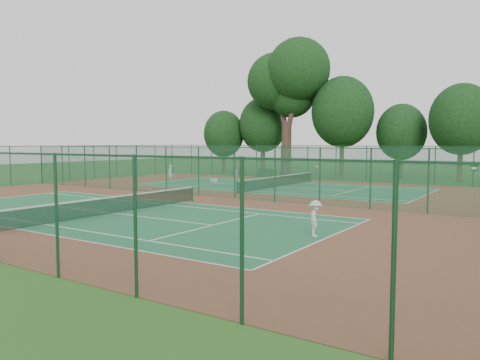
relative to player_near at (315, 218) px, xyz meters
name	(u,v)px	position (x,y,z in m)	size (l,w,h in m)	color
ground	(216,197)	(-11.38, 8.85, -0.75)	(120.00, 120.00, 0.00)	#245019
red_pad	(216,197)	(-11.38, 8.85, -0.75)	(40.00, 36.00, 0.01)	brown
court_near	(116,214)	(-11.38, -0.15, -0.74)	(23.77, 10.97, 0.01)	#20653B
court_far	(279,187)	(-11.38, 17.85, -0.74)	(23.77, 10.97, 0.01)	#216A42
fence_north	(322,163)	(-11.38, 26.85, 1.01)	(40.00, 0.09, 3.50)	#1B5330
fence_west	(41,164)	(-31.38, 8.85, 1.01)	(0.09, 36.00, 3.50)	#164424
fence_divider	(216,172)	(-11.38, 8.85, 1.01)	(40.00, 0.09, 3.50)	#174525
tennis_net_near	(116,204)	(-11.38, -0.15, -0.21)	(0.10, 12.90, 0.97)	#13351F
tennis_net_far	(279,181)	(-11.38, 17.85, -0.21)	(0.10, 12.90, 0.97)	#153B24
player_near	(315,218)	(0.00, 0.00, 0.00)	(0.95, 0.54, 1.47)	white
player_far	(170,173)	(-22.77, 16.86, 0.07)	(0.59, 0.38, 1.61)	white
trash_bin	(237,173)	(-21.46, 26.45, -0.35)	(0.44, 0.44, 0.79)	gray
bench	(266,173)	(-17.64, 26.37, -0.23)	(1.67, 0.91, 0.99)	black
kit_bag	(213,180)	(-19.00, 18.78, -0.59)	(0.84, 0.32, 0.32)	silver
stray_ball_a	(210,197)	(-11.46, 8.23, -0.71)	(0.07, 0.07, 0.07)	#CAEF37
stray_ball_b	(295,205)	(-4.98, 8.14, -0.71)	(0.06, 0.06, 0.06)	#B4CE2F
stray_ball_c	(190,196)	(-13.37, 8.42, -0.71)	(0.07, 0.07, 0.07)	yellow
big_tree	(289,80)	(-17.57, 31.44, 10.24)	(10.11, 7.40, 15.53)	#38261E
evergreen_row	(348,176)	(-10.88, 33.10, -0.75)	(39.00, 5.00, 12.00)	black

